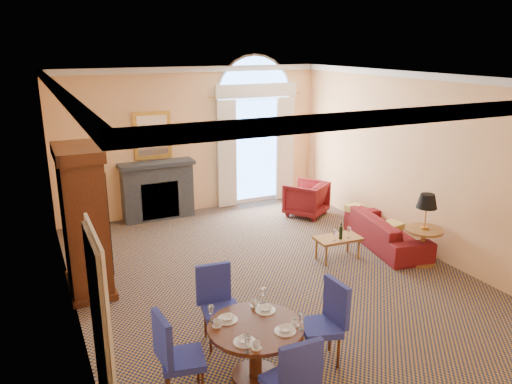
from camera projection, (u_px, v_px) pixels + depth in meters
name	position (u px, v px, depth m)	size (l,w,h in m)	color
ground	(269.00, 275.00, 8.23)	(7.50, 7.50, 0.00)	#131E3E
room_envelope	(250.00, 118.00, 8.07)	(6.04, 7.52, 3.45)	#FFBF79
armoire	(84.00, 223.00, 7.47)	(0.65, 1.15, 2.26)	#401E0E
dining_table	(256.00, 339.00, 5.56)	(1.08, 1.08, 0.88)	#401E0E
dining_chair_north	(217.00, 299.00, 6.31)	(0.52, 0.52, 1.01)	navy
dining_chair_south	(295.00, 377.00, 4.83)	(0.52, 0.52, 1.01)	navy
dining_chair_east	(328.00, 316.00, 5.90)	(0.56, 0.56, 1.01)	navy
dining_chair_west	(173.00, 351.00, 5.23)	(0.52, 0.52, 1.01)	navy
sofa	(386.00, 231.00, 9.33)	(2.03, 0.79, 0.59)	maroon
armchair	(306.00, 199.00, 11.01)	(0.80, 0.83, 0.75)	maroon
coffee_table	(338.00, 239.00, 8.74)	(0.83, 0.49, 0.71)	#935D2C
side_table	(425.00, 221.00, 8.45)	(0.64, 0.64, 1.23)	#935D2C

